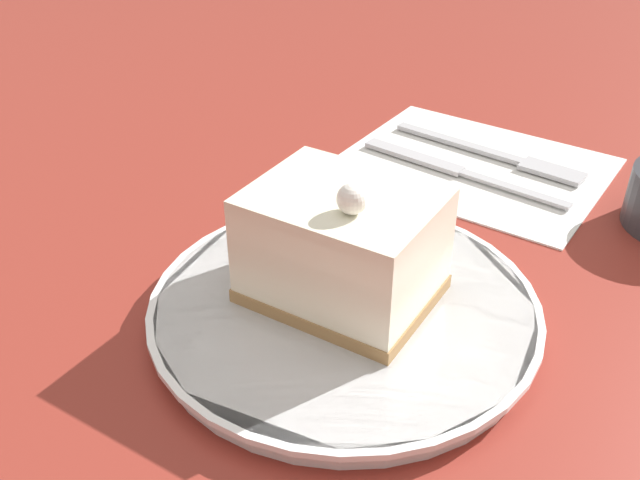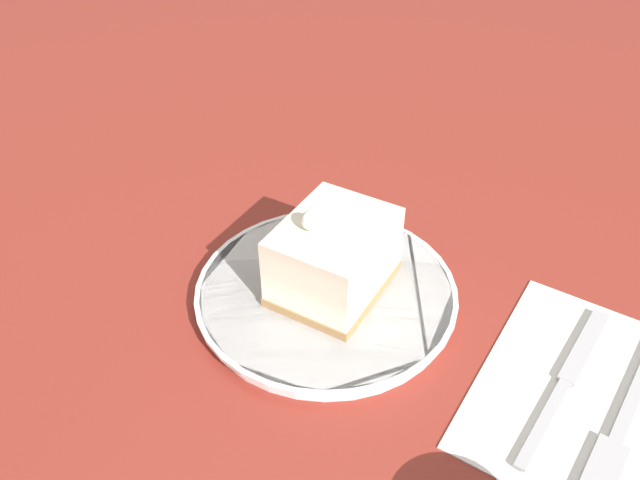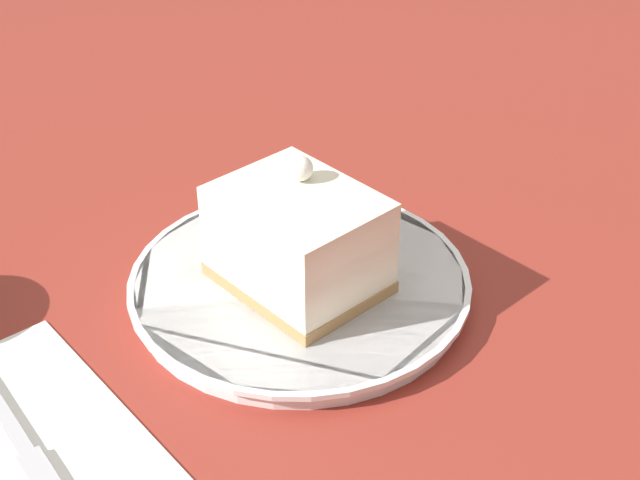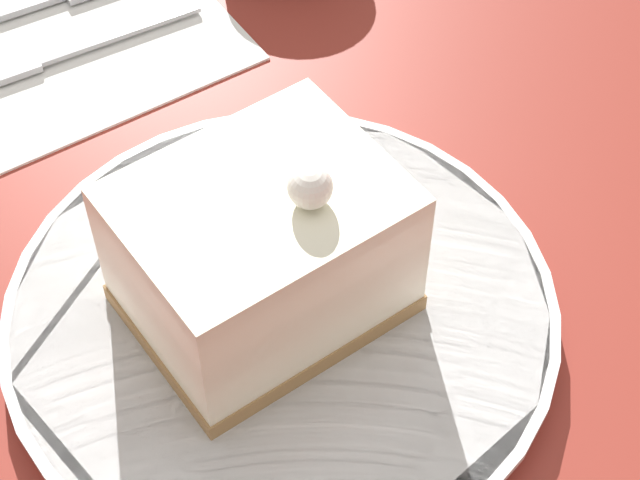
# 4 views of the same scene
# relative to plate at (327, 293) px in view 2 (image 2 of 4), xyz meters

# --- Properties ---
(ground_plane) EXTENTS (4.00, 4.00, 0.00)m
(ground_plane) POSITION_rel_plate_xyz_m (0.00, 0.01, -0.01)
(ground_plane) COLOR maroon
(plate) EXTENTS (0.24, 0.24, 0.02)m
(plate) POSITION_rel_plate_xyz_m (0.00, 0.00, 0.00)
(plate) COLOR white
(plate) RESTS_ON ground_plane
(cake_slice) EXTENTS (0.10, 0.12, 0.09)m
(cake_slice) POSITION_rel_plate_xyz_m (-0.00, -0.00, 0.04)
(cake_slice) COLOR #9E7547
(cake_slice) RESTS_ON plate
(napkin) EXTENTS (0.20, 0.24, 0.00)m
(napkin) POSITION_rel_plate_xyz_m (-0.24, 0.02, -0.01)
(napkin) COLOR white
(napkin) RESTS_ON ground_plane
(fork) EXTENTS (0.05, 0.18, 0.00)m
(fork) POSITION_rel_plate_xyz_m (-0.26, 0.04, -0.00)
(fork) COLOR #B2B2B7
(fork) RESTS_ON napkin
(knife) EXTENTS (0.05, 0.19, 0.00)m
(knife) POSITION_rel_plate_xyz_m (-0.22, -0.00, -0.00)
(knife) COLOR #B2B2B7
(knife) RESTS_ON napkin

